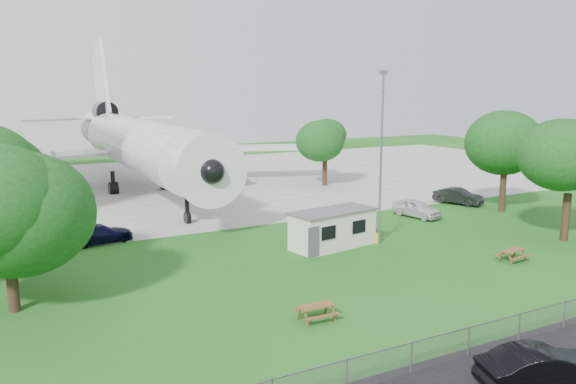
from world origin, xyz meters
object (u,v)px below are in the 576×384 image
site_cabin (333,228)px  picnic_east (512,261)px  car_centre_sedan (543,369)px  airliner (136,142)px  picnic_west (316,320)px

site_cabin → picnic_east: (8.41, -8.24, -1.31)m
picnic_east → car_centre_sedan: bearing=-141.2°
airliner → picnic_east: size_ratio=26.52×
site_cabin → picnic_east: 11.85m
airliner → site_cabin: airliner is taller
site_cabin → picnic_west: (-7.49, -10.43, -1.31)m
picnic_east → site_cabin: bearing=130.2°
airliner → picnic_west: bearing=-90.9°
picnic_east → picnic_west: bearing=-177.6°
site_cabin → picnic_east: bearing=-44.4°
picnic_west → picnic_east: (15.90, 2.19, 0.00)m
airliner → site_cabin: bearing=-76.7°
airliner → car_centre_sedan: 48.87m
site_cabin → picnic_east: site_cabin is taller
site_cabin → picnic_west: size_ratio=3.85×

